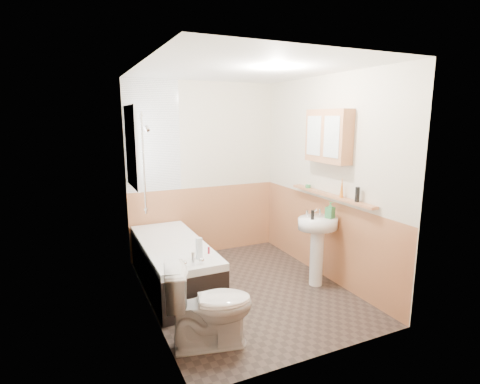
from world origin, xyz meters
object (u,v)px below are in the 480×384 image
(toilet, at_px, (209,306))
(medicine_cabinet, at_px, (328,136))
(pine_shelf, at_px, (330,195))
(bathtub, at_px, (174,263))
(sink, at_px, (317,237))

(toilet, bearing_deg, medicine_cabinet, -54.56)
(toilet, height_order, pine_shelf, pine_shelf)
(bathtub, xyz_separation_m, toilet, (-0.03, -1.33, 0.09))
(toilet, height_order, medicine_cabinet, medicine_cabinet)
(bathtub, bearing_deg, pine_shelf, -20.19)
(sink, height_order, pine_shelf, pine_shelf)
(sink, bearing_deg, pine_shelf, 20.01)
(sink, distance_m, medicine_cabinet, 1.20)
(toilet, distance_m, pine_shelf, 2.05)
(bathtub, distance_m, pine_shelf, 2.05)
(toilet, distance_m, sink, 1.73)
(bathtub, xyz_separation_m, pine_shelf, (1.77, -0.65, 0.80))
(sink, xyz_separation_m, medicine_cabinet, (0.17, 0.10, 1.19))
(pine_shelf, distance_m, medicine_cabinet, 0.71)
(toilet, height_order, sink, sink)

